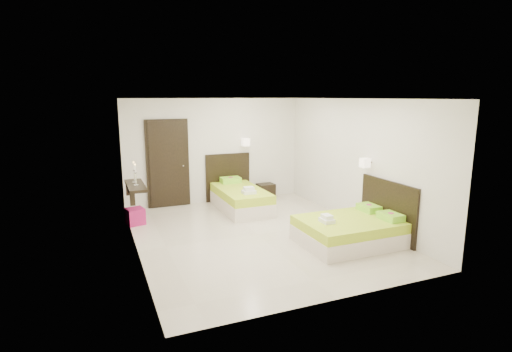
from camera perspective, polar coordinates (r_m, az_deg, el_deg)
name	(u,v)px	position (r m, az deg, el deg)	size (l,w,h in m)	color
floor	(257,234)	(7.86, 0.16, -8.35)	(5.50, 5.50, 0.00)	beige
bed_single	(240,197)	(9.54, -2.36, -2.97)	(1.17, 1.95, 1.60)	beige
bed_double	(353,229)	(7.56, 13.64, -7.35)	(1.76, 1.50, 1.45)	beige
nightstand	(266,191)	(10.59, 1.37, -2.10)	(0.42, 0.38, 0.38)	black
ottoman	(135,216)	(8.78, -16.88, -5.53)	(0.35, 0.35, 0.35)	#A01556
door	(168,164)	(9.80, -12.47, 1.69)	(1.02, 0.15, 2.14)	black
console_shelf	(135,186)	(8.66, -16.89, -1.37)	(0.35, 1.20, 0.78)	black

